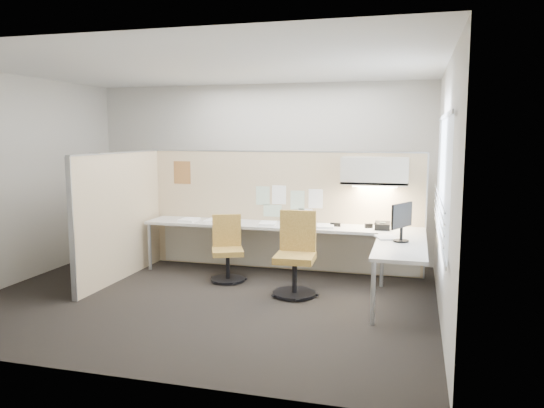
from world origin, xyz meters
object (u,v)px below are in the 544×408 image
(chair_left, at_px, (227,251))
(monitor, at_px, (402,220))
(chair_right, at_px, (296,257))
(desk, at_px, (301,236))
(phone, at_px, (382,226))

(chair_left, relative_size, monitor, 1.91)
(chair_left, height_order, chair_right, chair_right)
(desk, relative_size, monitor, 8.58)
(desk, bearing_deg, chair_right, -82.94)
(chair_left, distance_m, chair_right, 1.12)
(monitor, xyz_separation_m, phone, (-0.27, 0.77, -0.22))
(monitor, bearing_deg, phone, 47.34)
(monitor, bearing_deg, desk, 91.67)
(desk, bearing_deg, chair_left, -160.23)
(chair_left, bearing_deg, monitor, -30.75)
(phone, bearing_deg, chair_left, -169.49)
(chair_right, xyz_separation_m, phone, (1.01, 0.83, 0.30))
(monitor, bearing_deg, chair_left, 109.83)
(desk, height_order, chair_right, chair_right)
(chair_right, relative_size, monitor, 2.22)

